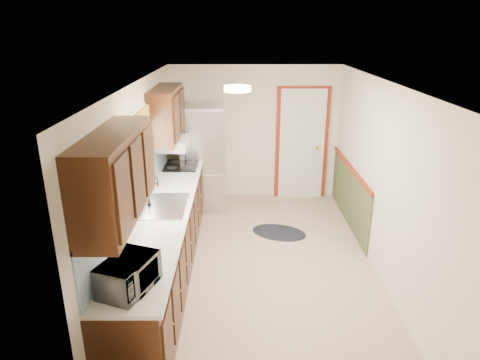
{
  "coord_description": "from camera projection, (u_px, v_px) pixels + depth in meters",
  "views": [
    {
      "loc": [
        -0.29,
        -5.0,
        3.01
      ],
      "look_at": [
        -0.27,
        0.17,
        1.15
      ],
      "focal_mm": 32.0,
      "sensor_mm": 36.0,
      "label": 1
    }
  ],
  "objects": [
    {
      "name": "microwave",
      "position": [
        128.0,
        272.0,
        3.51
      ],
      "size": [
        0.44,
        0.57,
        0.34
      ],
      "primitive_type": "imported",
      "rotation": [
        0.0,
        0.0,
        1.23
      ],
      "color": "white",
      "rests_on": "kitchen_run"
    },
    {
      "name": "ceiling_fixture",
      "position": [
        237.0,
        89.0,
        4.74
      ],
      "size": [
        0.3,
        0.3,
        0.06
      ],
      "primitive_type": "cylinder",
      "color": "#FFD88C",
      "rests_on": "room_shell"
    },
    {
      "name": "refrigerator",
      "position": [
        203.0,
        157.0,
        7.35
      ],
      "size": [
        0.8,
        0.78,
        1.8
      ],
      "rotation": [
        0.0,
        0.0,
        0.07
      ],
      "color": "#B7B7BC",
      "rests_on": "ground"
    },
    {
      "name": "kitchen_run",
      "position": [
        161.0,
        219.0,
        5.18
      ],
      "size": [
        0.63,
        4.0,
        2.2
      ],
      "color": "black",
      "rests_on": "ground"
    },
    {
      "name": "back_wall_trim",
      "position": [
        311.0,
        154.0,
        7.51
      ],
      "size": [
        1.12,
        2.3,
        2.08
      ],
      "color": "maroon",
      "rests_on": "ground"
    },
    {
      "name": "room_shell",
      "position": [
        262.0,
        181.0,
        5.32
      ],
      "size": [
        3.2,
        5.2,
        2.52
      ],
      "color": "tan",
      "rests_on": "ground"
    },
    {
      "name": "rug",
      "position": [
        279.0,
        232.0,
        6.61
      ],
      "size": [
        0.98,
        0.8,
        0.01
      ],
      "primitive_type": "ellipsoid",
      "rotation": [
        0.0,
        0.0,
        -0.36
      ],
      "color": "black",
      "rests_on": "ground"
    },
    {
      "name": "cooktop",
      "position": [
        181.0,
        165.0,
        6.72
      ],
      "size": [
        0.51,
        0.61,
        0.02
      ],
      "primitive_type": "cube",
      "color": "black",
      "rests_on": "kitchen_run"
    }
  ]
}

